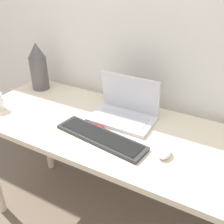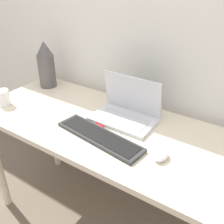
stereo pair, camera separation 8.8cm
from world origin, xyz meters
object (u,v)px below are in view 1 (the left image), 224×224
laptop (125,110)px  vase (38,67)px  mouse (164,153)px  mp3_player (98,127)px  keyboard (101,137)px

laptop → vase: size_ratio=1.08×
mouse → mp3_player: (-0.37, 0.05, -0.01)m
laptop → keyboard: 0.23m
laptop → mouse: bearing=-34.7°
mouse → mp3_player: size_ratio=1.34×
mp3_player → laptop: bearing=62.8°
keyboard → vase: (-0.64, 0.30, 0.14)m
keyboard → mouse: bearing=4.5°
keyboard → vase: size_ratio=1.57×
keyboard → mouse: (0.30, 0.02, 0.01)m
vase → mp3_player: 0.64m
vase → keyboard: bearing=-25.2°
keyboard → vase: 0.72m
laptop → mp3_player: bearing=-117.2°
laptop → vase: bearing=173.2°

